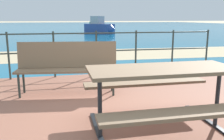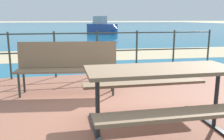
{
  "view_description": "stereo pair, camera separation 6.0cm",
  "coord_description": "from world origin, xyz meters",
  "px_view_note": "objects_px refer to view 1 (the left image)",
  "views": [
    {
      "loc": [
        -0.9,
        -3.21,
        1.41
      ],
      "look_at": [
        0.08,
        1.14,
        0.46
      ],
      "focal_mm": 38.99,
      "sensor_mm": 36.0,
      "label": 1
    },
    {
      "loc": [
        -0.84,
        -3.23,
        1.41
      ],
      "look_at": [
        0.08,
        1.14,
        0.46
      ],
      "focal_mm": 38.99,
      "sensor_mm": 36.0,
      "label": 2
    }
  ],
  "objects_px": {
    "picnic_table": "(162,84)",
    "boat_near": "(94,23)",
    "boat_mid": "(100,27)",
    "park_bench": "(67,63)"
  },
  "relations": [
    {
      "from": "picnic_table",
      "to": "boat_mid",
      "type": "height_order",
      "value": "boat_mid"
    },
    {
      "from": "boat_near",
      "to": "picnic_table",
      "type": "bearing_deg",
      "value": 167.52
    },
    {
      "from": "picnic_table",
      "to": "park_bench",
      "type": "xyz_separation_m",
      "value": [
        -1.0,
        1.87,
        -0.05
      ]
    },
    {
      "from": "park_bench",
      "to": "boat_mid",
      "type": "xyz_separation_m",
      "value": [
        3.78,
        18.32,
        -0.03
      ]
    },
    {
      "from": "picnic_table",
      "to": "boat_near",
      "type": "bearing_deg",
      "value": 82.87
    },
    {
      "from": "boat_mid",
      "to": "park_bench",
      "type": "bearing_deg",
      "value": -48.29
    },
    {
      "from": "park_bench",
      "to": "boat_mid",
      "type": "distance_m",
      "value": 18.7
    },
    {
      "from": "picnic_table",
      "to": "boat_mid",
      "type": "bearing_deg",
      "value": 82.76
    },
    {
      "from": "picnic_table",
      "to": "boat_mid",
      "type": "relative_size",
      "value": 0.52
    },
    {
      "from": "park_bench",
      "to": "boat_near",
      "type": "xyz_separation_m",
      "value": [
        8.52,
        53.5,
        -0.22
      ]
    }
  ]
}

